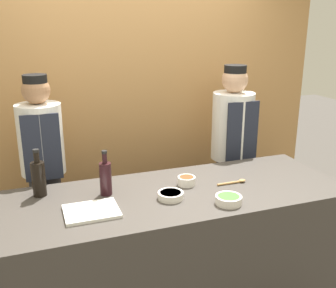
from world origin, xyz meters
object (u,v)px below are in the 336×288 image
Objects in this scene: sauce_bowl_red at (171,195)px; bottle_wine at (106,178)px; wooden_spoon at (234,182)px; sauce_bowl_green at (229,199)px; chef_right at (231,153)px; cutting_board at (91,211)px; bottle_soy at (39,178)px; sauce_bowl_brown at (187,180)px; chef_left at (44,175)px.

sauce_bowl_red is 0.43m from bottle_wine.
bottle_wine is at bearing 171.99° from wooden_spoon.
chef_right reaches higher than sauce_bowl_green.
cutting_board is 0.19× the size of chef_right.
chef_right is at bearing 31.04° from cutting_board.
bottle_soy reaches higher than sauce_bowl_green.
sauce_bowl_green is at bearing -119.57° from chef_right.
cutting_board is 1.06× the size of bottle_wine.
sauce_bowl_brown is 0.74× the size of sauce_bowl_green.
bottle_wine is 0.18× the size of chef_left.
chef_right reaches higher than bottle_soy.
sauce_bowl_green is 0.33m from wooden_spoon.
chef_right is at bearing 42.59° from sauce_bowl_red.
bottle_wine is at bearing 151.26° from sauce_bowl_red.
bottle_wine is 0.71m from chef_left.
chef_left reaches higher than bottle_soy.
chef_right reaches higher than chef_left.
sauce_bowl_brown is 0.07× the size of chef_left.
bottle_wine reaches higher than cutting_board.
bottle_soy is at bearing -95.56° from chef_left.
wooden_spoon is (0.32, -0.09, -0.02)m from sauce_bowl_brown.
sauce_bowl_red is 0.55× the size of bottle_wine.
chef_right reaches higher than sauce_bowl_brown.
chef_left is (-0.36, 0.59, -0.16)m from bottle_wine.
chef_left is at bearing 145.26° from sauce_bowl_brown.
bottle_wine is (0.40, -0.13, -0.01)m from bottle_soy.
sauce_bowl_red is 0.50m from wooden_spoon.
sauce_bowl_brown is at bearing -34.74° from chef_left.
bottle_soy is (-0.77, 0.33, 0.10)m from sauce_bowl_red.
bottle_wine is at bearing 59.73° from cutting_board.
sauce_bowl_red is at bearing -136.28° from sauce_bowl_brown.
bottle_wine is (-0.37, 0.20, 0.09)m from sauce_bowl_red.
chef_left reaches higher than sauce_bowl_green.
bottle_wine is (0.13, 0.23, 0.11)m from cutting_board.
bottle_wine reaches higher than wooden_spoon.
bottle_soy is (-0.27, 0.36, 0.11)m from cutting_board.
cutting_board is 1.59m from chef_right.
sauce_bowl_green is 0.52× the size of cutting_board.
chef_right is (0.37, 0.71, -0.06)m from wooden_spoon.
chef_right is (1.58, -0.00, -0.00)m from chef_left.
bottle_soy reaches higher than wooden_spoon.
cutting_board is (-0.81, 0.16, -0.02)m from sauce_bowl_green.
bottle_wine is 1.38× the size of wooden_spoon.
sauce_bowl_red is at bearing -23.24° from bottle_soy.
sauce_bowl_green is at bearing -31.13° from sauce_bowl_red.
chef_left is (-1.03, 0.98, -0.07)m from sauce_bowl_green.
sauce_bowl_red is (-0.18, -0.17, -0.01)m from sauce_bowl_brown.
sauce_bowl_brown is 0.56× the size of wooden_spoon.
chef_left reaches higher than wooden_spoon.
sauce_bowl_brown reaches higher than sauce_bowl_red.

